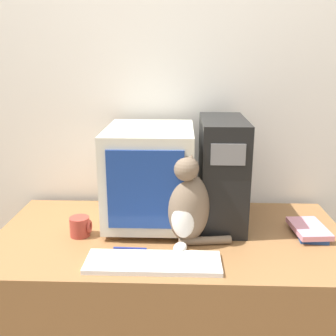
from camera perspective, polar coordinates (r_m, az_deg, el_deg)
wall_back at (r=2.01m, az=0.83°, el=9.15°), size 7.00×0.05×2.50m
desk at (r=1.91m, az=0.39°, el=-19.74°), size 1.51×0.77×0.75m
crt_monitor at (r=1.76m, az=-2.63°, el=-0.98°), size 0.38×0.46×0.44m
computer_tower at (r=1.78m, az=7.82°, el=-0.53°), size 0.19×0.42×0.48m
keyboard at (r=1.49m, az=-2.17°, el=-13.50°), size 0.50×0.16×0.02m
cat at (r=1.60m, az=2.85°, el=-5.48°), size 0.29×0.27×0.38m
book_stack at (r=1.80m, az=19.83°, el=-8.50°), size 0.15×0.22×0.04m
pen at (r=1.60m, az=-5.54°, el=-11.53°), size 0.13×0.01×0.01m
mug at (r=1.73m, az=-12.60°, el=-8.30°), size 0.09×0.08×0.08m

